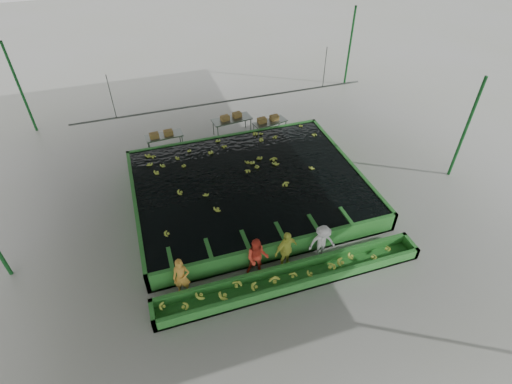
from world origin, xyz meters
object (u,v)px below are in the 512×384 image
object	(u,v)px
flotation_tank	(249,188)
box_stack_left	(162,136)
box_stack_mid	(231,119)
sorting_trough	(292,278)
box_stack_right	(268,121)
worker_d	(322,242)
packing_table_right	(270,128)
packing_table_mid	(232,127)
worker_a	(181,277)
packing_table_left	(165,142)
worker_c	(286,250)
worker_b	(257,257)

from	to	relation	value
flotation_tank	box_stack_left	xyz separation A→B (m)	(-3.15, 4.91, 0.41)
box_stack_mid	sorting_trough	bearing A→B (deg)	-93.68
box_stack_left	box_stack_right	xyz separation A→B (m)	(5.72, -0.22, -0.02)
worker_d	packing_table_right	world-z (taller)	worker_d
packing_table_mid	packing_table_right	bearing A→B (deg)	-20.55
worker_a	box_stack_mid	bearing A→B (deg)	79.31
flotation_tank	box_stack_left	world-z (taller)	box_stack_left
packing_table_left	packing_table_mid	distance (m)	3.74
worker_a	worker_d	size ratio (longest dim) A/B	1.04
box_stack_left	box_stack_mid	distance (m)	3.85
packing_table_right	flotation_tank	bearing A→B (deg)	-119.86
box_stack_mid	packing_table_left	bearing A→B (deg)	-174.08
packing_table_right	box_stack_left	bearing A→B (deg)	176.99
flotation_tank	box_stack_right	world-z (taller)	box_stack_right
sorting_trough	worker_a	world-z (taller)	worker_a
worker_d	packing_table_right	distance (m)	8.98
packing_table_left	packing_table_mid	bearing A→B (deg)	5.44
packing_table_mid	box_stack_right	distance (m)	2.01
worker_c	worker_d	bearing A→B (deg)	-18.60
sorting_trough	worker_d	world-z (taller)	worker_d
worker_b	packing_table_left	size ratio (longest dim) A/B	0.89
worker_a	box_stack_left	xyz separation A→B (m)	(0.62, 9.21, 0.05)
worker_d	box_stack_mid	distance (m)	9.70
worker_d	packing_table_mid	distance (m)	9.67
box_stack_left	box_stack_right	bearing A→B (deg)	-2.18
sorting_trough	box_stack_left	bearing A→B (deg)	107.48
packing_table_left	packing_table_right	xyz separation A→B (m)	(5.67, -0.37, -0.01)
sorting_trough	packing_table_left	size ratio (longest dim) A/B	5.29
flotation_tank	worker_a	distance (m)	5.73
worker_c	box_stack_right	distance (m)	9.33
sorting_trough	worker_b	bearing A→B (deg)	142.33
box_stack_left	box_stack_mid	bearing A→B (deg)	6.74
worker_d	box_stack_mid	bearing A→B (deg)	102.82
worker_c	packing_table_mid	xyz separation A→B (m)	(0.64, 9.63, -0.37)
sorting_trough	packing_table_left	world-z (taller)	packing_table_left
sorting_trough	worker_a	distance (m)	3.89
box_stack_right	flotation_tank	bearing A→B (deg)	-118.70
packing_table_left	box_stack_right	size ratio (longest dim) A/B	1.58
flotation_tank	packing_table_right	bearing A→B (deg)	60.14
worker_d	box_stack_left	xyz separation A→B (m)	(-4.67, 9.21, 0.08)
packing_table_left	box_stack_left	world-z (taller)	box_stack_left
packing_table_right	box_stack_right	bearing A→B (deg)	130.39
worker_a	box_stack_mid	xyz separation A→B (m)	(4.44, 9.66, 0.16)
worker_a	flotation_tank	bearing A→B (deg)	62.77
packing_table_mid	box_stack_left	distance (m)	3.89
flotation_tank	packing_table_mid	xyz separation A→B (m)	(0.70, 5.33, 0.03)
packing_table_right	box_stack_left	world-z (taller)	box_stack_left
packing_table_left	packing_table_mid	size ratio (longest dim) A/B	0.89
box_stack_left	worker_d	bearing A→B (deg)	-63.11
worker_b	worker_d	distance (m)	2.55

